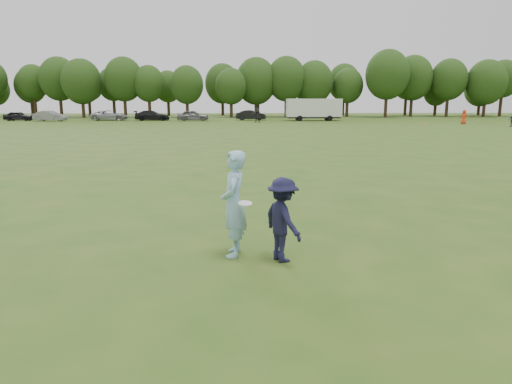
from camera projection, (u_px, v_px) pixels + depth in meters
ground at (253, 254)px, 9.07m from camera, size 200.00×200.00×0.00m
thrower at (234, 204)px, 8.82m from camera, size 0.54×0.78×2.07m
defender at (283, 220)px, 8.56m from camera, size 1.00×1.20×1.61m
player_far_b at (512, 120)px, 52.33m from camera, size 0.69×0.97×1.53m
player_far_c at (464, 117)px, 57.77m from camera, size 1.02×1.04×1.81m
player_far_d at (258, 115)px, 62.04m from camera, size 1.86×0.64×1.99m
car_a at (18, 116)px, 67.13m from camera, size 4.13×1.80×1.38m
car_b at (50, 116)px, 65.78m from camera, size 4.69×2.05×1.50m
car_c at (110, 115)px, 67.94m from camera, size 5.63×3.07×1.50m
car_d at (152, 116)px, 67.61m from camera, size 5.27×2.54×1.48m
car_e at (193, 115)px, 66.77m from camera, size 4.74×2.21×1.57m
car_f at (251, 115)px, 68.90m from camera, size 4.70×2.13×1.49m
field_cone at (426, 123)px, 56.78m from camera, size 0.28×0.28×0.30m
disc_in_play at (245, 203)px, 8.53m from camera, size 0.32×0.32×0.08m
cargo_trailer at (314, 109)px, 67.08m from camera, size 9.00×2.75×3.20m
treeline at (256, 82)px, 83.25m from camera, size 130.35×18.39×11.74m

